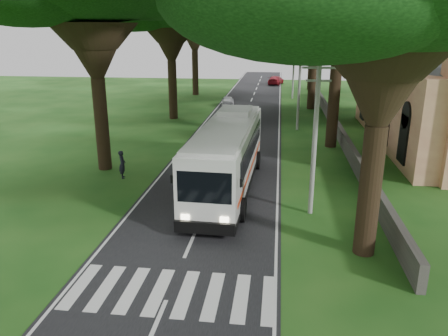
% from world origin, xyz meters
% --- Properties ---
extents(ground, '(140.00, 140.00, 0.00)m').
position_xyz_m(ground, '(0.00, 0.00, 0.00)').
color(ground, '#184914').
rests_on(ground, ground).
extents(road, '(8.00, 120.00, 0.04)m').
position_xyz_m(road, '(0.00, 25.00, 0.01)').
color(road, black).
rests_on(road, ground).
extents(crosswalk, '(8.00, 3.00, 0.01)m').
position_xyz_m(crosswalk, '(0.00, -2.00, 0.00)').
color(crosswalk, silver).
rests_on(crosswalk, ground).
extents(property_wall, '(0.35, 50.00, 1.20)m').
position_xyz_m(property_wall, '(9.00, 24.00, 0.60)').
color(property_wall, '#383533').
rests_on(property_wall, ground).
extents(pole_near, '(1.60, 0.24, 8.00)m').
position_xyz_m(pole_near, '(5.50, 6.00, 4.18)').
color(pole_near, gray).
rests_on(pole_near, ground).
extents(pole_mid, '(1.60, 0.24, 8.00)m').
position_xyz_m(pole_mid, '(5.50, 26.00, 4.18)').
color(pole_mid, gray).
rests_on(pole_mid, ground).
extents(pole_far, '(1.60, 0.24, 8.00)m').
position_xyz_m(pole_far, '(5.50, 46.00, 4.18)').
color(pole_far, gray).
rests_on(pole_far, ground).
extents(tree_l_far, '(15.03, 15.03, 16.13)m').
position_xyz_m(tree_l_far, '(-8.50, 48.00, 12.81)').
color(tree_l_far, black).
rests_on(tree_l_far, ground).
extents(tree_r_midb, '(15.96, 15.96, 14.06)m').
position_xyz_m(tree_r_midb, '(7.50, 38.00, 10.61)').
color(tree_r_midb, black).
rests_on(tree_r_midb, ground).
extents(tree_r_far, '(13.83, 13.83, 15.24)m').
position_xyz_m(tree_r_far, '(8.50, 56.00, 12.14)').
color(tree_r_far, black).
rests_on(tree_r_far, ground).
extents(coach_bus, '(3.52, 13.50, 3.96)m').
position_xyz_m(coach_bus, '(0.80, 9.08, 2.13)').
color(coach_bus, white).
rests_on(coach_bus, ground).
extents(distant_car_a, '(1.95, 3.94, 1.29)m').
position_xyz_m(distant_car_a, '(-2.61, 38.32, 0.67)').
color(distant_car_a, '#AAAAAF').
rests_on(distant_car_a, road).
extents(distant_car_c, '(2.98, 5.31, 1.45)m').
position_xyz_m(distant_car_c, '(3.00, 62.09, 0.76)').
color(distant_car_c, maroon).
rests_on(distant_car_c, road).
extents(pedestrian, '(0.61, 0.76, 1.81)m').
position_xyz_m(pedestrian, '(-6.09, 10.22, 0.91)').
color(pedestrian, black).
rests_on(pedestrian, ground).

